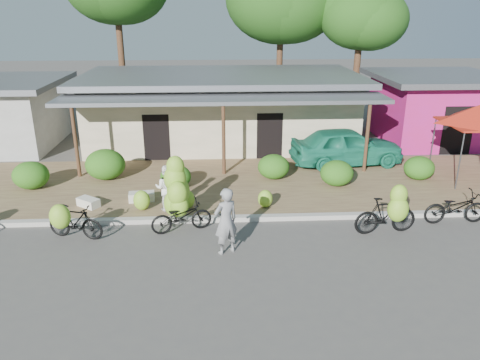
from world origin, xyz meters
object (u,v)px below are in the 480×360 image
at_px(tree_near_right, 357,14).
at_px(bystander, 166,188).
at_px(vendor, 226,221).
at_px(bike_center, 179,201).
at_px(bike_right, 388,213).
at_px(sack_near, 142,197).
at_px(teal_van, 347,146).
at_px(sack_far, 88,202).
at_px(bike_far_right, 456,207).
at_px(bike_left, 72,221).

xyz_separation_m(tree_near_right, bystander, (-9.21, -11.93, -5.09)).
xyz_separation_m(vendor, bystander, (-1.82, 2.69, -0.06)).
xyz_separation_m(bike_center, bystander, (-0.46, 1.06, 0.02)).
bearing_deg(bike_right, bystander, 67.59).
distance_m(sack_near, bystander, 1.38).
bearing_deg(teal_van, sack_near, 106.79).
bearing_deg(sack_far, bystander, -9.04).
bearing_deg(teal_van, vendor, 136.55).
xyz_separation_m(bystander, teal_van, (6.98, 4.31, 0.02)).
xyz_separation_m(sack_near, sack_far, (-1.68, -0.39, -0.01)).
bearing_deg(bystander, tree_near_right, -118.62).
bearing_deg(bike_far_right, bike_center, 87.54).
relative_size(sack_far, teal_van, 0.16).
bearing_deg(teal_van, bike_left, 115.38).
bearing_deg(bike_far_right, bike_right, 104.87).
distance_m(bike_far_right, sack_near, 10.06).
xyz_separation_m(sack_far, vendor, (4.45, -3.11, 0.68)).
height_order(tree_near_right, teal_van, tree_near_right).
xyz_separation_m(tree_near_right, bike_far_right, (-0.30, -13.13, -5.45)).
bearing_deg(bike_left, bike_center, -61.56).
distance_m(bike_right, bike_far_right, 2.49).
height_order(bike_far_right, teal_van, teal_van).
bearing_deg(vendor, teal_van, -155.06).
distance_m(tree_near_right, bike_center, 16.47).
xyz_separation_m(sack_near, teal_van, (7.92, 3.51, 0.63)).
height_order(sack_far, bystander, bystander).
distance_m(bike_center, bike_far_right, 8.46).
xyz_separation_m(bike_left, bystander, (2.50, 1.72, 0.28)).
xyz_separation_m(bike_right, sack_near, (-7.47, 2.71, -0.44)).
height_order(bike_far_right, sack_far, bike_far_right).
xyz_separation_m(bike_right, teal_van, (0.45, 6.21, 0.20)).
height_order(tree_near_right, sack_far, tree_near_right).
xyz_separation_m(vendor, teal_van, (5.16, 7.01, -0.04)).
distance_m(bike_center, sack_far, 3.47).
height_order(bike_left, bike_far_right, bike_left).
relative_size(tree_near_right, bike_far_right, 3.87).
bearing_deg(vendor, bystander, -84.60).
bearing_deg(teal_van, bike_center, 122.38).
distance_m(bike_far_right, sack_far, 11.65).
bearing_deg(bike_center, teal_van, -66.69).
xyz_separation_m(bike_center, vendor, (1.37, -1.63, 0.08)).
relative_size(bike_right, bystander, 1.28).
bearing_deg(vendor, bike_center, -78.81).
bearing_deg(bystander, vendor, 133.17).
relative_size(bike_left, sack_far, 2.35).
bearing_deg(tree_near_right, bike_far_right, -91.32).
bearing_deg(sack_near, bike_center, -53.14).
bearing_deg(sack_far, sack_near, 13.00).
bearing_deg(bike_center, bike_left, 86.49).
relative_size(bike_right, vendor, 1.03).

